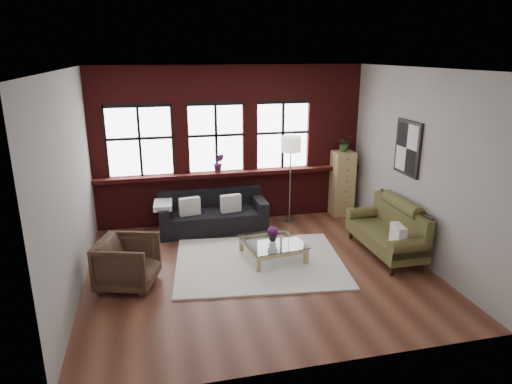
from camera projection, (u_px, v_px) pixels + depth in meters
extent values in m
plane|color=#592D20|center=(258.00, 269.00, 7.52)|extent=(5.50, 5.50, 0.00)
plane|color=white|center=(259.00, 69.00, 6.58)|extent=(5.50, 5.50, 0.00)
plane|color=#A5A09A|center=(230.00, 145.00, 9.38)|extent=(5.50, 0.00, 5.50)
plane|color=#A5A09A|center=(315.00, 237.00, 4.73)|extent=(5.50, 0.00, 5.50)
plane|color=#A5A09A|center=(70.00, 187.00, 6.45)|extent=(0.00, 5.00, 5.00)
plane|color=#A5A09A|center=(418.00, 166.00, 7.65)|extent=(0.00, 5.00, 5.00)
cube|color=#551414|center=(232.00, 173.00, 9.40)|extent=(5.50, 0.30, 0.08)
cube|color=white|center=(259.00, 262.00, 7.74)|extent=(3.03, 2.51, 0.03)
cube|color=white|center=(190.00, 206.00, 8.82)|extent=(0.42, 0.21, 0.34)
cube|color=white|center=(231.00, 203.00, 9.00)|extent=(0.42, 0.21, 0.34)
cube|color=white|center=(398.00, 235.00, 7.39)|extent=(0.19, 0.39, 0.34)
imported|color=#3F2C1F|center=(128.00, 263.00, 6.89)|extent=(1.05, 1.03, 0.77)
imported|color=#B2B2B2|center=(273.00, 237.00, 7.82)|extent=(0.17, 0.17, 0.14)
sphere|color=#581E55|center=(273.00, 232.00, 7.79)|extent=(0.19, 0.19, 0.19)
cube|color=tan|center=(342.00, 184.00, 9.86)|extent=(0.44, 0.44, 1.42)
imported|color=#2D5923|center=(344.00, 143.00, 9.60)|extent=(0.31, 0.27, 0.34)
imported|color=#581E55|center=(219.00, 163.00, 9.25)|extent=(0.23, 0.19, 0.39)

